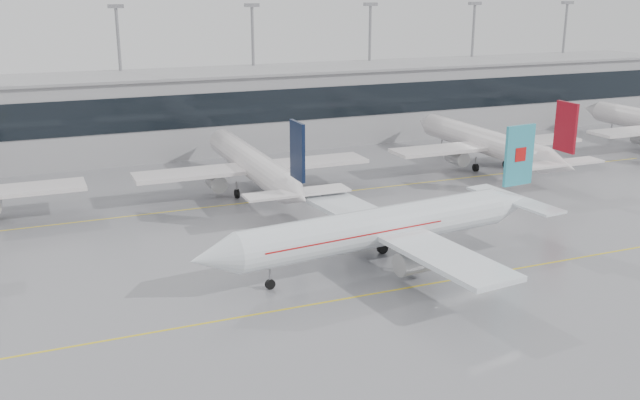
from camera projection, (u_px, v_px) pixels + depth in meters
name	position (u px, v px, depth m)	size (l,w,h in m)	color
ground	(374.00, 294.00, 60.23)	(320.00, 320.00, 0.00)	gray
taxi_line_main	(374.00, 294.00, 60.22)	(120.00, 0.25, 0.01)	gold
taxi_line_north	(263.00, 201.00, 86.80)	(120.00, 0.25, 0.01)	gold
terminal	(200.00, 112.00, 113.45)	(180.00, 15.00, 12.00)	gray
terminal_glass	(211.00, 110.00, 106.34)	(180.00, 0.20, 5.00)	black
terminal_roof	(198.00, 73.00, 111.70)	(182.00, 16.00, 0.40)	gray
light_masts	(189.00, 62.00, 116.69)	(156.40, 1.00, 22.60)	gray
air_canada_jet	(388.00, 226.00, 65.66)	(37.34, 30.23, 11.80)	white
parked_jet_c	(254.00, 165.00, 89.02)	(29.64, 36.96, 11.72)	silver
parked_jet_d	(487.00, 143.00, 101.91)	(29.64, 36.96, 11.72)	silver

